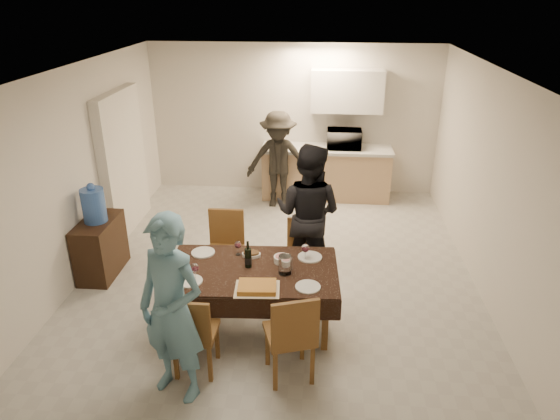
{
  "coord_description": "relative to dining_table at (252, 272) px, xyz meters",
  "views": [
    {
      "loc": [
        0.51,
        -5.61,
        3.44
      ],
      "look_at": [
        0.05,
        -0.3,
        1.05
      ],
      "focal_mm": 32.0,
      "sensor_mm": 36.0,
      "label": 1
    }
  ],
  "objects": [
    {
      "name": "floor",
      "position": [
        0.18,
        1.09,
        -0.67
      ],
      "size": [
        5.0,
        6.0,
        0.02
      ],
      "primitive_type": "cube",
      "color": "#A09F9B",
      "rests_on": "ground"
    },
    {
      "name": "ceiling",
      "position": [
        0.18,
        1.09,
        1.93
      ],
      "size": [
        5.0,
        6.0,
        0.02
      ],
      "primitive_type": "cube",
      "color": "white",
      "rests_on": "wall_back"
    },
    {
      "name": "wall_back",
      "position": [
        0.18,
        4.09,
        0.63
      ],
      "size": [
        5.0,
        0.02,
        2.6
      ],
      "primitive_type": "cube",
      "color": "beige",
      "rests_on": "floor"
    },
    {
      "name": "wall_front",
      "position": [
        0.18,
        -1.91,
        0.63
      ],
      "size": [
        5.0,
        0.02,
        2.6
      ],
      "primitive_type": "cube",
      "color": "beige",
      "rests_on": "floor"
    },
    {
      "name": "wall_left",
      "position": [
        -2.32,
        1.09,
        0.63
      ],
      "size": [
        0.02,
        6.0,
        2.6
      ],
      "primitive_type": "cube",
      "color": "beige",
      "rests_on": "floor"
    },
    {
      "name": "wall_right",
      "position": [
        2.68,
        1.09,
        0.63
      ],
      "size": [
        0.02,
        6.0,
        2.6
      ],
      "primitive_type": "cube",
      "color": "beige",
      "rests_on": "floor"
    },
    {
      "name": "stub_partition",
      "position": [
        -2.24,
        2.29,
        0.38
      ],
      "size": [
        0.15,
        1.4,
        2.1
      ],
      "primitive_type": "cube",
      "color": "silver",
      "rests_on": "floor"
    },
    {
      "name": "kitchen_base_cabinet",
      "position": [
        0.78,
        3.77,
        -0.24
      ],
      "size": [
        2.2,
        0.6,
        0.86
      ],
      "primitive_type": "cube",
      "color": "tan",
      "rests_on": "floor"
    },
    {
      "name": "kitchen_worktop",
      "position": [
        0.78,
        3.77,
        0.22
      ],
      "size": [
        2.24,
        0.64,
        0.05
      ],
      "primitive_type": "cube",
      "color": "#B4B4AF",
      "rests_on": "kitchen_base_cabinet"
    },
    {
      "name": "upper_cabinet",
      "position": [
        1.08,
        3.91,
        1.18
      ],
      "size": [
        1.2,
        0.34,
        0.7
      ],
      "primitive_type": "cube",
      "color": "silver",
      "rests_on": "wall_back"
    },
    {
      "name": "dining_table",
      "position": [
        0.0,
        0.0,
        0.0
      ],
      "size": [
        1.85,
        1.14,
        0.7
      ],
      "rotation": [
        0.0,
        0.0,
        0.05
      ],
      "color": "black",
      "rests_on": "floor"
    },
    {
      "name": "chair_near_left",
      "position": [
        -0.45,
        -0.83,
        -0.13
      ],
      "size": [
        0.41,
        0.41,
        0.48
      ],
      "rotation": [
        0.0,
        0.0,
        -0.01
      ],
      "color": "brown",
      "rests_on": "floor"
    },
    {
      "name": "chair_near_right",
      "position": [
        0.45,
        -0.84,
        -0.08
      ],
      "size": [
        0.55,
        0.56,
        0.52
      ],
      "rotation": [
        0.0,
        0.0,
        0.31
      ],
      "color": "brown",
      "rests_on": "floor"
    },
    {
      "name": "chair_far_left",
      "position": [
        -0.45,
        0.66,
        -0.08
      ],
      "size": [
        0.44,
        0.44,
        0.52
      ],
      "rotation": [
        0.0,
        0.0,
        3.15
      ],
      "color": "brown",
      "rests_on": "floor"
    },
    {
      "name": "chair_far_right",
      "position": [
        0.45,
        0.67,
        -0.14
      ],
      "size": [
        0.48,
        0.49,
        0.47
      ],
      "rotation": [
        0.0,
        0.0,
        2.88
      ],
      "color": "brown",
      "rests_on": "floor"
    },
    {
      "name": "console",
      "position": [
        -2.1,
        0.91,
        -0.3
      ],
      "size": [
        0.4,
        0.81,
        0.75
      ],
      "primitive_type": "cube",
      "color": "black",
      "rests_on": "floor"
    },
    {
      "name": "water_jug",
      "position": [
        -2.1,
        0.91,
        0.29
      ],
      "size": [
        0.29,
        0.29,
        0.43
      ],
      "primitive_type": "cylinder",
      "color": "#4375D5",
      "rests_on": "console"
    },
    {
      "name": "wine_bottle",
      "position": [
        -0.05,
        0.05,
        0.18
      ],
      "size": [
        0.07,
        0.07,
        0.3
      ],
      "primitive_type": null,
      "color": "black",
      "rests_on": "dining_table"
    },
    {
      "name": "water_pitcher",
      "position": [
        0.35,
        -0.05,
        0.14
      ],
      "size": [
        0.13,
        0.13,
        0.21
      ],
      "primitive_type": "cylinder",
      "color": "white",
      "rests_on": "dining_table"
    },
    {
      "name": "savoury_tart",
      "position": [
        0.1,
        -0.38,
        0.06
      ],
      "size": [
        0.46,
        0.36,
        0.06
      ],
      "primitive_type": "cube",
      "rotation": [
        0.0,
        0.0,
        0.07
      ],
      "color": "#B08733",
      "rests_on": "dining_table"
    },
    {
      "name": "salad_bowl",
      "position": [
        0.3,
        0.18,
        0.07
      ],
      "size": [
        0.18,
        0.18,
        0.07
      ],
      "primitive_type": "cylinder",
      "color": "silver",
      "rests_on": "dining_table"
    },
    {
      "name": "mushroom_dish",
      "position": [
        -0.05,
        0.28,
        0.05
      ],
      "size": [
        0.19,
        0.19,
        0.03
      ],
      "primitive_type": "cylinder",
      "color": "silver",
      "rests_on": "dining_table"
    },
    {
      "name": "wine_glass_a",
      "position": [
        -0.55,
        -0.25,
        0.13
      ],
      "size": [
        0.08,
        0.08,
        0.19
      ],
      "primitive_type": null,
      "color": "white",
      "rests_on": "dining_table"
    },
    {
      "name": "wine_glass_b",
      "position": [
        0.55,
        0.25,
        0.13
      ],
      "size": [
        0.09,
        0.09,
        0.2
      ],
      "primitive_type": null,
      "color": "white",
      "rests_on": "dining_table"
    },
    {
      "name": "wine_glass_c",
      "position": [
        -0.2,
        0.3,
        0.12
      ],
      "size": [
        0.08,
        0.08,
        0.17
      ],
      "primitive_type": null,
      "color": "white",
      "rests_on": "dining_table"
    },
    {
      "name": "plate_near_left",
      "position": [
        -0.6,
        -0.3,
        0.04
      ],
      "size": [
        0.26,
        0.26,
        0.02
      ],
      "primitive_type": "cylinder",
      "color": "silver",
      "rests_on": "dining_table"
    },
    {
      "name": "plate_near_right",
      "position": [
        0.6,
        -0.3,
        0.04
      ],
      "size": [
        0.25,
        0.25,
        0.01
      ],
      "primitive_type": "cylinder",
      "color": "silver",
      "rests_on": "dining_table"
    },
    {
      "name": "plate_far_left",
      "position": [
        -0.6,
        0.3,
        0.04
      ],
      "size": [
        0.26,
        0.26,
        0.02
      ],
      "primitive_type": "cylinder",
      "color": "silver",
      "rests_on": "dining_table"
    },
    {
      "name": "plate_far_right",
      "position": [
        0.6,
        0.3,
        0.04
      ],
      "size": [
        0.27,
        0.27,
        0.02
      ],
      "primitive_type": "cylinder",
      "color": "silver",
      "rests_on": "dining_table"
    },
    {
      "name": "microwave",
      "position": [
        1.06,
        3.77,
        0.4
      ],
      "size": [
        0.58,
        0.39,
        0.32
      ],
      "primitive_type": "imported",
      "rotation": [
        0.0,
        0.0,
        3.14
      ],
      "color": "silver",
      "rests_on": "kitchen_worktop"
    },
    {
      "name": "person_near",
      "position": [
        -0.55,
        -1.05,
        0.22
      ],
      "size": [
        0.76,
        0.64,
        1.78
      ],
      "primitive_type": "imported",
      "rotation": [
        0.0,
        0.0,
        -0.38
      ],
      "color": "#58879F",
      "rests_on": "floor"
    },
    {
      "name": "person_far",
      "position": [
        0.55,
        1.05,
        0.22
      ],
      "size": [
        1.04,
        0.93,
        1.78
      ],
      "primitive_type": "imported",
      "rotation": [
        0.0,
        0.0,
        2.79
      ],
      "color": "black",
      "rests_on": "floor"
    },
    {
      "name": "person_kitchen",
      "position": [
        -0.02,
        3.32,
        0.14
      ],
      "size": [
        1.05,
        0.6,
        1.63
      ],
      "primitive_type": "imported",
      "color": "black",
      "rests_on": "floor"
    }
  ]
}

